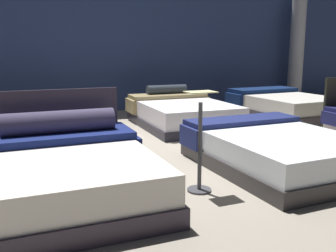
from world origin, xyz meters
The scene contains 9 objects.
ground_plane centered at (0.00, 0.00, -0.01)m, with size 18.00×18.00×0.02m, color gray.
showroom_back_wall centered at (0.00, 3.61, 1.75)m, with size 18.00×0.06×3.50m, color navy.
bed_1 centered at (-1.21, -1.33, 0.26)m, with size 1.63×2.00×0.94m.
bed_2 centered at (1.21, -1.36, 0.21)m, with size 1.65×2.08×0.48m.
bed_5 centered at (-1.16, 1.41, 0.25)m, with size 1.48×2.03×0.55m.
bed_6 centered at (1.23, 1.38, 0.24)m, with size 1.63×2.16×0.69m.
bed_7 centered at (3.56, 1.38, 0.24)m, with size 1.65×2.16×0.54m.
price_sign centered at (0.00, -1.70, 0.38)m, with size 0.28×0.24×0.99m.
support_pillar centered at (5.35, 3.17, 1.75)m, with size 0.37×0.37×3.50m, color #99999E.
Camera 1 is at (-1.67, -4.89, 1.38)m, focal length 40.72 mm.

